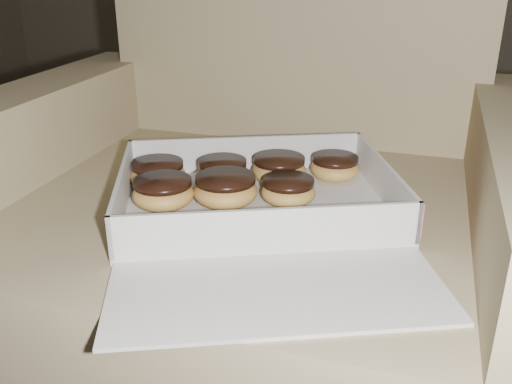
{
  "coord_description": "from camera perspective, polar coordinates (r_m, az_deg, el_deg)",
  "views": [
    {
      "loc": [
        0.32,
        -0.65,
        0.8
      ],
      "look_at": [
        0.09,
        0.1,
        0.46
      ],
      "focal_mm": 40.0,
      "sensor_mm": 36.0,
      "label": 1
    }
  ],
  "objects": [
    {
      "name": "donut_d",
      "position": [
        0.86,
        3.26,
        0.15
      ],
      "size": [
        0.08,
        0.08,
        0.04
      ],
      "color": "gold",
      "rests_on": "bakery_box"
    },
    {
      "name": "crumb_a",
      "position": [
        0.81,
        -9.58,
        -3.28
      ],
      "size": [
        0.01,
        0.01,
        0.0
      ],
      "primitive_type": "ellipsoid",
      "color": "black",
      "rests_on": "bakery_box"
    },
    {
      "name": "crumb_c",
      "position": [
        0.81,
        13.37,
        -3.6
      ],
      "size": [
        0.01,
        0.01,
        0.0
      ],
      "primitive_type": "ellipsoid",
      "color": "black",
      "rests_on": "bakery_box"
    },
    {
      "name": "donut_g",
      "position": [
        0.96,
        7.88,
        2.5
      ],
      "size": [
        0.08,
        0.08,
        0.04
      ],
      "color": "gold",
      "rests_on": "bakery_box"
    },
    {
      "name": "bakery_box",
      "position": [
        0.83,
        0.55,
        -2.06
      ],
      "size": [
        0.55,
        0.59,
        0.07
      ],
      "rotation": [
        0.0,
        0.0,
        0.41
      ],
      "color": "silver",
      "rests_on": "armchair"
    },
    {
      "name": "donut_e",
      "position": [
        0.86,
        -3.05,
        0.24
      ],
      "size": [
        0.1,
        0.1,
        0.05
      ],
      "color": "gold",
      "rests_on": "bakery_box"
    },
    {
      "name": "crumb_d",
      "position": [
        0.81,
        12.22,
        -3.61
      ],
      "size": [
        0.01,
        0.01,
        0.0
      ],
      "primitive_type": "ellipsoid",
      "color": "black",
      "rests_on": "bakery_box"
    },
    {
      "name": "donut_b",
      "position": [
        0.93,
        -3.35,
        2.08
      ],
      "size": [
        0.08,
        0.08,
        0.04
      ],
      "color": "gold",
      "rests_on": "bakery_box"
    },
    {
      "name": "armchair",
      "position": [
        1.03,
        0.16,
        -5.54
      ],
      "size": [
        0.93,
        0.78,
        0.97
      ],
      "color": "#8D7F5A",
      "rests_on": "floor"
    },
    {
      "name": "donut_c",
      "position": [
        0.93,
        -9.76,
        1.82
      ],
      "size": [
        0.09,
        0.09,
        0.04
      ],
      "color": "gold",
      "rests_on": "bakery_box"
    },
    {
      "name": "donut_f",
      "position": [
        0.86,
        -9.25,
        -0.06
      ],
      "size": [
        0.09,
        0.09,
        0.05
      ],
      "color": "gold",
      "rests_on": "bakery_box"
    },
    {
      "name": "crumb_b",
      "position": [
        0.79,
        -2.25,
        -3.82
      ],
      "size": [
        0.01,
        0.01,
        0.0
      ],
      "primitive_type": "ellipsoid",
      "color": "black",
      "rests_on": "bakery_box"
    },
    {
      "name": "donut_a",
      "position": [
        0.94,
        2.33,
        2.33
      ],
      "size": [
        0.09,
        0.09,
        0.05
      ],
      "color": "gold",
      "rests_on": "bakery_box"
    }
  ]
}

